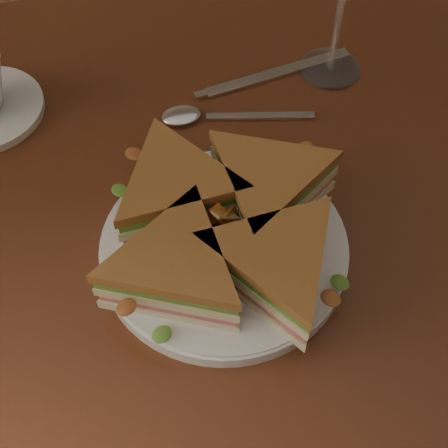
% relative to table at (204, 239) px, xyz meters
% --- Properties ---
extents(ground, '(6.00, 6.00, 0.00)m').
position_rel_table_xyz_m(ground, '(0.00, 0.00, -0.65)').
color(ground, brown).
rests_on(ground, ground).
extents(table, '(1.20, 0.80, 0.75)m').
position_rel_table_xyz_m(table, '(0.00, 0.00, 0.00)').
color(table, '#3C1A0D').
rests_on(table, ground).
extents(plate, '(0.25, 0.25, 0.02)m').
position_rel_table_xyz_m(plate, '(0.00, -0.09, 0.11)').
color(plate, silver).
rests_on(plate, table).
extents(sandwich_wedges, '(0.32, 0.32, 0.06)m').
position_rel_table_xyz_m(sandwich_wedges, '(0.00, -0.09, 0.14)').
color(sandwich_wedges, beige).
rests_on(sandwich_wedges, plate).
extents(crisps_mound, '(0.09, 0.09, 0.05)m').
position_rel_table_xyz_m(crisps_mound, '(0.00, -0.09, 0.14)').
color(crisps_mound, '#C35E19').
rests_on(crisps_mound, plate).
extents(spoon, '(0.18, 0.06, 0.01)m').
position_rel_table_xyz_m(spoon, '(0.02, 0.11, 0.10)').
color(spoon, silver).
rests_on(spoon, table).
extents(knife, '(0.21, 0.05, 0.00)m').
position_rel_table_xyz_m(knife, '(0.12, 0.16, 0.10)').
color(knife, silver).
rests_on(knife, table).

